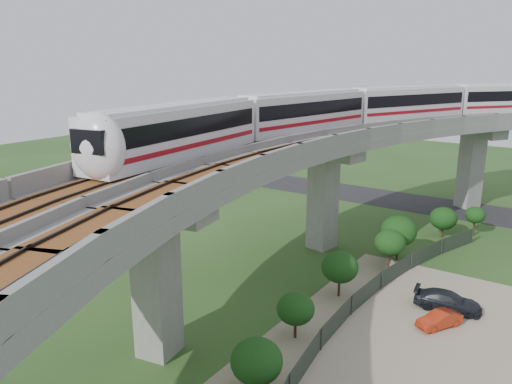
# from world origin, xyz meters

# --- Properties ---
(ground) EXTENTS (160.00, 160.00, 0.00)m
(ground) POSITION_xyz_m (0.00, 0.00, 0.00)
(ground) COLOR #2A4A1D
(ground) RESTS_ON ground
(dirt_lot) EXTENTS (18.00, 26.00, 0.04)m
(dirt_lot) POSITION_xyz_m (14.00, -2.00, 0.02)
(dirt_lot) COLOR gray
(dirt_lot) RESTS_ON ground
(asphalt_road) EXTENTS (60.00, 8.00, 0.03)m
(asphalt_road) POSITION_xyz_m (0.00, 30.00, 0.01)
(asphalt_road) COLOR #232326
(asphalt_road) RESTS_ON ground
(viaduct) EXTENTS (19.58, 73.98, 11.40)m
(viaduct) POSITION_xyz_m (3.84, 0.00, 9.05)
(viaduct) COLOR #99968E
(viaduct) RESTS_ON ground
(metro_train) EXTENTS (20.98, 58.84, 3.64)m
(metro_train) POSITION_xyz_m (2.70, 16.60, 12.31)
(metro_train) COLOR silver
(metro_train) RESTS_ON ground
(fence) EXTENTS (3.87, 38.73, 1.50)m
(fence) POSITION_xyz_m (9.75, 0.00, 0.75)
(fence) COLOR #2D382D
(fence) RESTS_ON ground
(tree_0) EXTENTS (1.91, 1.91, 2.95)m
(tree_0) POSITION_xyz_m (11.90, 21.55, 2.12)
(tree_0) COLOR #382314
(tree_0) RESTS_ON ground
(tree_1) EXTENTS (2.58, 2.58, 3.02)m
(tree_1) POSITION_xyz_m (9.44, 19.43, 1.91)
(tree_1) COLOR #382314
(tree_1) RESTS_ON ground
(tree_2) EXTENTS (3.06, 3.06, 3.99)m
(tree_2) POSITION_xyz_m (7.77, 11.14, 2.68)
(tree_2) COLOR #382314
(tree_2) RESTS_ON ground
(tree_3) EXTENTS (2.48, 2.48, 3.53)m
(tree_3) POSITION_xyz_m (7.95, 8.60, 2.47)
(tree_3) COLOR #382314
(tree_3) RESTS_ON ground
(tree_4) EXTENTS (2.68, 2.68, 3.45)m
(tree_4) POSITION_xyz_m (6.56, 2.12, 2.31)
(tree_4) COLOR #382314
(tree_4) RESTS_ON ground
(tree_5) EXTENTS (2.35, 2.35, 3.01)m
(tree_5) POSITION_xyz_m (6.75, -4.59, 2.01)
(tree_5) COLOR #382314
(tree_5) RESTS_ON ground
(tree_6) EXTENTS (2.73, 2.73, 2.96)m
(tree_6) POSITION_xyz_m (7.69, -10.22, 1.80)
(tree_6) COLOR #382314
(tree_6) RESTS_ON ground
(car_red) EXTENTS (2.56, 3.25, 1.03)m
(car_red) POSITION_xyz_m (13.81, 1.75, 0.56)
(car_red) COLOR #A2270E
(car_red) RESTS_ON dirt_lot
(car_dark) EXTENTS (4.68, 2.43, 1.30)m
(car_dark) POSITION_xyz_m (13.65, 4.47, 0.69)
(car_dark) COLOR black
(car_dark) RESTS_ON dirt_lot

